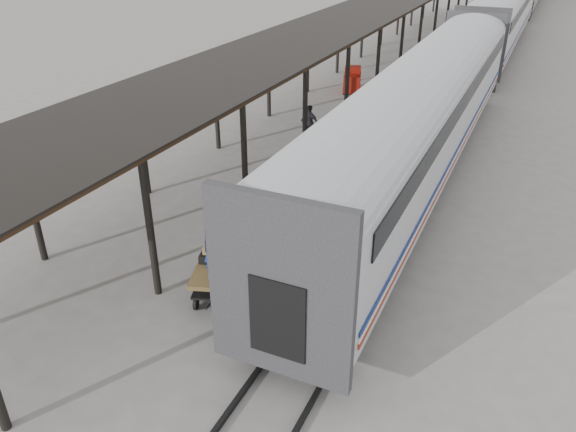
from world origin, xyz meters
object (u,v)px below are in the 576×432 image
(luggage_tug, at_px, (352,81))
(porter, at_px, (215,246))
(baggage_cart, at_px, (222,269))
(pedestrian, at_px, (310,123))

(luggage_tug, height_order, porter, porter)
(luggage_tug, xyz_separation_m, porter, (3.46, -20.77, 1.13))
(baggage_cart, xyz_separation_m, pedestrian, (-2.36, 11.73, 0.16))
(baggage_cart, bearing_deg, porter, -87.56)
(pedestrian, bearing_deg, baggage_cart, 114.13)
(baggage_cart, xyz_separation_m, luggage_tug, (-3.21, 20.12, -0.00))
(baggage_cart, bearing_deg, luggage_tug, 80.48)
(porter, bearing_deg, baggage_cart, 44.74)
(luggage_tug, height_order, pedestrian, pedestrian)
(baggage_cart, height_order, pedestrian, pedestrian)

